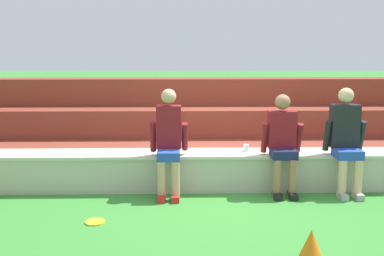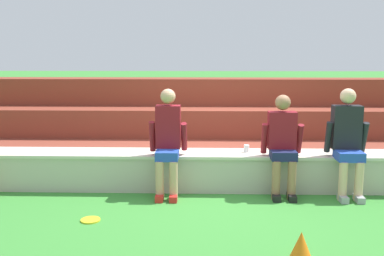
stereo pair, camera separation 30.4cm
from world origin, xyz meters
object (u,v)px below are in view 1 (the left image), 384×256
(person_left_of_center, at_px, (169,140))
(person_center, at_px, (283,141))
(sports_cone, at_px, (311,243))
(person_right_of_center, at_px, (346,138))
(water_bottle_mid_right, at_px, (358,144))
(frisbee, at_px, (95,222))
(plastic_cup_left_end, at_px, (246,148))

(person_left_of_center, relative_size, person_center, 1.06)
(sports_cone, bearing_deg, person_right_of_center, 62.39)
(water_bottle_mid_right, xyz_separation_m, frisbee, (-3.49, -1.33, -0.61))
(water_bottle_mid_right, relative_size, frisbee, 0.94)
(plastic_cup_left_end, xyz_separation_m, sports_cone, (0.31, -2.19, -0.44))
(water_bottle_mid_right, height_order, sports_cone, water_bottle_mid_right)
(person_center, relative_size, water_bottle_mid_right, 6.39)
(frisbee, bearing_deg, water_bottle_mid_right, 20.87)
(person_right_of_center, relative_size, water_bottle_mid_right, 6.79)
(person_right_of_center, relative_size, frisbee, 6.40)
(person_left_of_center, distance_m, person_center, 1.53)
(person_center, xyz_separation_m, frisbee, (-2.34, -1.01, -0.72))
(person_right_of_center, distance_m, water_bottle_mid_right, 0.46)
(person_center, bearing_deg, person_right_of_center, 0.27)
(person_left_of_center, xyz_separation_m, water_bottle_mid_right, (2.68, 0.34, -0.13))
(person_left_of_center, xyz_separation_m, person_center, (1.53, 0.02, -0.03))
(person_center, distance_m, sports_cone, 1.98)
(person_right_of_center, bearing_deg, person_left_of_center, -179.44)
(person_left_of_center, xyz_separation_m, person_right_of_center, (2.38, 0.02, 0.01))
(plastic_cup_left_end, height_order, frisbee, plastic_cup_left_end)
(water_bottle_mid_right, height_order, plastic_cup_left_end, water_bottle_mid_right)
(plastic_cup_left_end, bearing_deg, person_right_of_center, -13.04)
(person_left_of_center, bearing_deg, plastic_cup_left_end, 16.72)
(person_left_of_center, height_order, person_center, person_left_of_center)
(person_right_of_center, distance_m, frisbee, 3.44)
(person_left_of_center, distance_m, sports_cone, 2.41)
(person_center, xyz_separation_m, water_bottle_mid_right, (1.15, 0.32, -0.11))
(person_right_of_center, distance_m, plastic_cup_left_end, 1.35)
(plastic_cup_left_end, distance_m, frisbee, 2.37)
(frisbee, bearing_deg, person_left_of_center, 50.78)
(person_left_of_center, height_order, sports_cone, person_left_of_center)
(plastic_cup_left_end, distance_m, sports_cone, 2.26)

